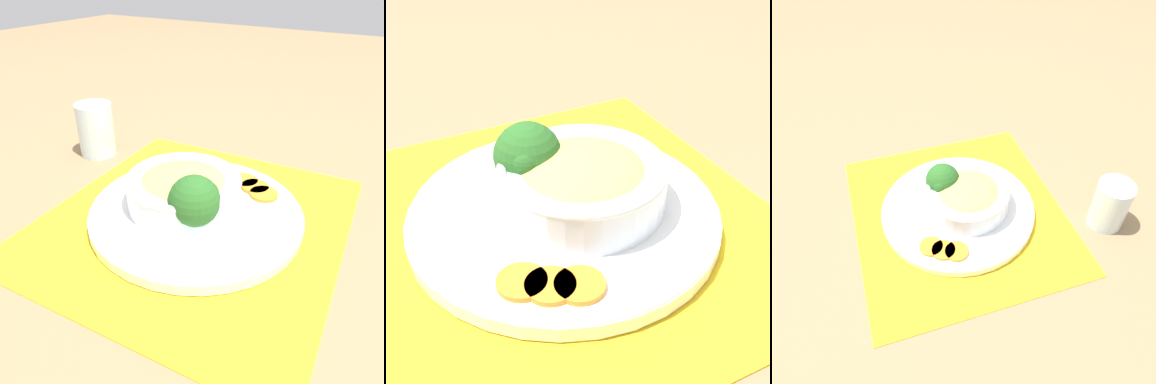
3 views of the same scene
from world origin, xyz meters
The scene contains 8 objects.
ground_plane centered at (0.00, 0.00, 0.00)m, with size 4.00×4.00×0.00m, color #8C704C.
placemat centered at (0.00, 0.00, 0.00)m, with size 0.51×0.47×0.00m.
plate centered at (0.00, 0.00, 0.02)m, with size 0.33×0.33×0.02m.
bowl centered at (0.00, -0.02, 0.05)m, with size 0.18×0.18×0.06m.
broccoli_floret centered at (0.04, 0.02, 0.07)m, with size 0.07×0.07×0.08m.
carrot_slice_near centered at (-0.09, 0.08, 0.02)m, with size 0.05×0.05×0.01m.
carrot_slice_middle centered at (-0.11, 0.05, 0.02)m, with size 0.05×0.05×0.01m.
carrot_slice_far centered at (-0.11, 0.03, 0.02)m, with size 0.05×0.05×0.01m.
Camera 2 is at (-0.43, 0.16, 0.36)m, focal length 50.00 mm.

